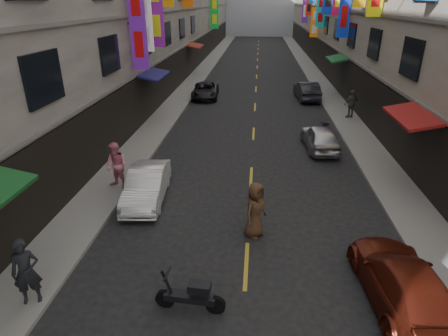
% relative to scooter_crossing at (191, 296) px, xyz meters
% --- Properties ---
extents(sidewalk_left, '(2.00, 90.00, 0.12)m').
position_rel_scooter_crossing_xyz_m(sidewalk_left, '(-4.68, 31.86, -0.38)').
color(sidewalk_left, slate).
rests_on(sidewalk_left, ground).
extents(sidewalk_right, '(2.00, 90.00, 0.12)m').
position_rel_scooter_crossing_xyz_m(sidewalk_right, '(7.32, 31.86, -0.38)').
color(sidewalk_right, slate).
rests_on(sidewalk_right, ground).
extents(street_awnings, '(13.99, 35.20, 0.41)m').
position_rel_scooter_crossing_xyz_m(street_awnings, '(0.06, 15.86, 2.56)').
color(street_awnings, '#165320').
rests_on(street_awnings, ground).
extents(lane_markings, '(0.12, 80.20, 0.01)m').
position_rel_scooter_crossing_xyz_m(lane_markings, '(1.32, 28.86, -0.44)').
color(lane_markings, gold).
rests_on(lane_markings, ground).
extents(scooter_crossing, '(1.80, 0.50, 1.14)m').
position_rel_scooter_crossing_xyz_m(scooter_crossing, '(0.00, 0.00, 0.00)').
color(scooter_crossing, black).
rests_on(scooter_crossing, ground).
extents(scooter_far_right, '(0.72, 1.76, 1.14)m').
position_rel_scooter_crossing_xyz_m(scooter_far_right, '(5.33, 13.46, 0.00)').
color(scooter_far_right, black).
rests_on(scooter_far_right, ground).
extents(car_left_mid, '(1.67, 3.97, 1.27)m').
position_rel_scooter_crossing_xyz_m(car_left_mid, '(-2.68, 5.53, 0.19)').
color(car_left_mid, white).
rests_on(car_left_mid, ground).
extents(car_left_far, '(2.18, 4.35, 1.18)m').
position_rel_scooter_crossing_xyz_m(car_left_far, '(-2.68, 22.35, 0.15)').
color(car_left_far, black).
rests_on(car_left_far, ground).
extents(car_right_near, '(2.11, 4.53, 1.28)m').
position_rel_scooter_crossing_xyz_m(car_right_near, '(5.32, 0.71, 0.20)').
color(car_right_near, '#611D10').
rests_on(car_right_near, ground).
extents(car_right_mid, '(1.82, 3.89, 1.29)m').
position_rel_scooter_crossing_xyz_m(car_right_mid, '(4.79, 11.70, 0.20)').
color(car_right_mid, silver).
rests_on(car_right_mid, ground).
extents(car_right_far, '(1.80, 4.32, 1.39)m').
position_rel_scooter_crossing_xyz_m(car_right_far, '(5.32, 22.54, 0.25)').
color(car_right_far, '#282930').
rests_on(car_right_far, ground).
extents(pedestrian_lnear, '(0.86, 0.83, 1.83)m').
position_rel_scooter_crossing_xyz_m(pedestrian_lnear, '(-4.08, -0.17, 0.59)').
color(pedestrian_lnear, black).
rests_on(pedestrian_lnear, sidewalk_left).
extents(pedestrian_lfar, '(1.12, 0.98, 1.93)m').
position_rel_scooter_crossing_xyz_m(pedestrian_lfar, '(-4.08, 6.22, 0.64)').
color(pedestrian_lfar, pink).
rests_on(pedestrian_lfar, sidewalk_left).
extents(pedestrian_rfar, '(1.22, 1.00, 1.82)m').
position_rel_scooter_crossing_xyz_m(pedestrian_rfar, '(7.56, 17.33, 0.59)').
color(pedestrian_rfar, '#57585A').
rests_on(pedestrian_rfar, sidewalk_right).
extents(pedestrian_crossing, '(1.05, 1.13, 1.92)m').
position_rel_scooter_crossing_xyz_m(pedestrian_crossing, '(1.52, 3.45, 0.52)').
color(pedestrian_crossing, '#472F1C').
rests_on(pedestrian_crossing, ground).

